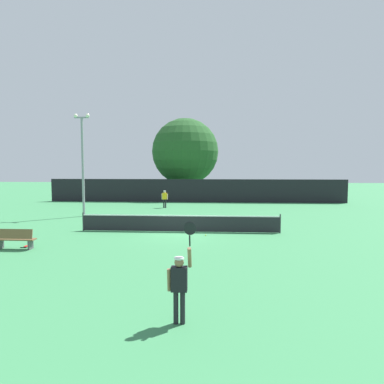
# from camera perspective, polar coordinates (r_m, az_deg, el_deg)

# --- Properties ---
(ground_plane) EXTENTS (120.00, 120.00, 0.00)m
(ground_plane) POSITION_cam_1_polar(r_m,az_deg,el_deg) (19.52, -2.06, -6.71)
(ground_plane) COLOR #387F4C
(tennis_net) EXTENTS (11.39, 0.08, 1.07)m
(tennis_net) POSITION_cam_1_polar(r_m,az_deg,el_deg) (19.43, -2.07, -5.23)
(tennis_net) COLOR #232328
(tennis_net) RESTS_ON ground
(perimeter_fence) EXTENTS (31.05, 0.12, 2.41)m
(perimeter_fence) POSITION_cam_1_polar(r_m,az_deg,el_deg) (35.46, 0.59, 0.22)
(perimeter_fence) COLOR black
(perimeter_fence) RESTS_ON ground
(player_serving) EXTENTS (0.67, 0.39, 2.44)m
(player_serving) POSITION_cam_1_polar(r_m,az_deg,el_deg) (8.26, -2.08, -14.56)
(player_serving) COLOR black
(player_serving) RESTS_ON ground
(player_receiving) EXTENTS (0.57, 0.23, 1.56)m
(player_receiving) POSITION_cam_1_polar(r_m,az_deg,el_deg) (30.68, -4.62, -0.91)
(player_receiving) COLOR yellow
(player_receiving) RESTS_ON ground
(tennis_ball) EXTENTS (0.07, 0.07, 0.07)m
(tennis_ball) POSITION_cam_1_polar(r_m,az_deg,el_deg) (18.44, 2.32, -7.26)
(tennis_ball) COLOR #CCE033
(tennis_ball) RESTS_ON ground
(spare_racket) EXTENTS (0.28, 0.52, 0.04)m
(spare_racket) POSITION_cam_1_polar(r_m,az_deg,el_deg) (17.79, -26.03, -8.17)
(spare_racket) COLOR black
(spare_racket) RESTS_ON ground
(courtside_bench) EXTENTS (1.80, 0.44, 0.95)m
(courtside_bench) POSITION_cam_1_polar(r_m,az_deg,el_deg) (17.34, -27.67, -6.99)
(courtside_bench) COLOR brown
(courtside_bench) RESTS_ON ground
(light_pole) EXTENTS (1.18, 0.28, 7.60)m
(light_pole) POSITION_cam_1_polar(r_m,az_deg,el_deg) (26.52, -17.92, 5.45)
(light_pole) COLOR gray
(light_pole) RESTS_ON ground
(large_tree) EXTENTS (7.87, 7.87, 9.44)m
(large_tree) POSITION_cam_1_polar(r_m,az_deg,el_deg) (40.62, -1.16, 6.80)
(large_tree) COLOR brown
(large_tree) RESTS_ON ground
(parked_car_near) EXTENTS (1.92, 4.20, 1.69)m
(parked_car_near) POSITION_cam_1_polar(r_m,az_deg,el_deg) (44.19, -9.56, 0.41)
(parked_car_near) COLOR navy
(parked_car_near) RESTS_ON ground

